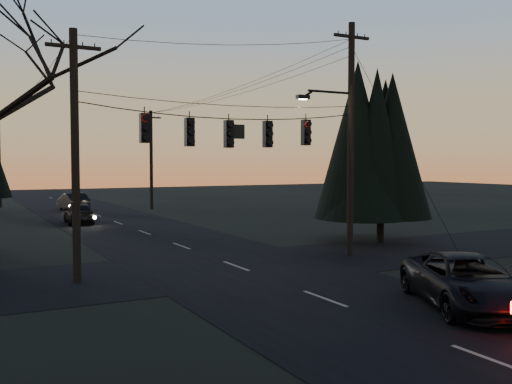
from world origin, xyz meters
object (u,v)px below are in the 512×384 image
suv_near (468,283)px  sedan_oncoming_b (73,202)px  utility_pole_left (77,282)px  sedan_oncoming_a (79,213)px  utility_pole_far_r (152,209)px  utility_pole_right (350,256)px  utility_pole_far_l (0,207)px  evergreen_right (381,149)px

suv_near → sedan_oncoming_b: 38.17m
utility_pole_left → sedan_oncoming_b: bearing=80.1°
utility_pole_left → sedan_oncoming_a: (3.63, 18.79, 0.70)m
sedan_oncoming_a → sedan_oncoming_b: size_ratio=0.92×
utility_pole_left → utility_pole_far_r: (11.50, 28.00, 0.00)m
utility_pole_left → suv_near: bearing=-44.6°
utility_pole_right → sedan_oncoming_a: size_ratio=2.42×
suv_near → sedan_oncoming_a: (-5.25, 27.54, -0.03)m
utility_pole_far_r → utility_pole_far_l: (-11.50, 8.00, 0.00)m
utility_pole_left → sedan_oncoming_b: 29.69m
utility_pole_left → evergreen_right: size_ratio=1.03×
utility_pole_right → utility_pole_far_l: size_ratio=1.25×
utility_pole_right → sedan_oncoming_a: bearing=112.7°
utility_pole_left → evergreen_right: evergreen_right is taller
utility_pole_left → utility_pole_far_r: 30.27m
suv_near → sedan_oncoming_a: suv_near is taller
utility_pole_right → sedan_oncoming_a: utility_pole_right is taller
evergreen_right → sedan_oncoming_b: bearing=111.1°
utility_pole_right → suv_near: 9.17m
suv_near → sedan_oncoming_b: (-3.76, 37.99, 0.01)m
utility_pole_far_r → evergreen_right: size_ratio=1.03×
utility_pole_far_l → sedan_oncoming_b: size_ratio=1.78×
utility_pole_left → sedan_oncoming_a: utility_pole_left is taller
utility_pole_left → suv_near: 12.49m
utility_pole_left → suv_near: size_ratio=1.61×
utility_pole_right → utility_pole_far_r: utility_pole_right is taller
sedan_oncoming_a → utility_pole_right: bearing=116.6°
evergreen_right → utility_pole_far_r: bearing=98.7°
suv_near → utility_pole_left: bearing=160.3°
utility_pole_left → sedan_oncoming_b: utility_pole_left is taller
utility_pole_right → utility_pole_left: bearing=180.0°
utility_pole_right → utility_pole_far_r: (0.00, 28.00, 0.00)m
utility_pole_far_l → evergreen_right: evergreen_right is taller
utility_pole_right → evergreen_right: bearing=33.8°
utility_pole_right → utility_pole_left: utility_pole_right is taller
utility_pole_far_r → sedan_oncoming_a: (-7.87, -9.21, 0.70)m
utility_pole_left → utility_pole_far_l: 36.00m
utility_pole_far_l → sedan_oncoming_b: (5.12, -6.77, 0.74)m
evergreen_right → suv_near: bearing=-119.9°
evergreen_right → sedan_oncoming_a: bearing=126.1°
utility_pole_far_l → evergreen_right: bearing=-65.2°
utility_pole_far_l → utility_pole_right: bearing=-72.3°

